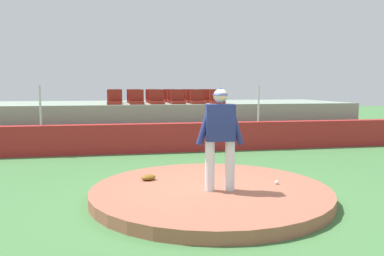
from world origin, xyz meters
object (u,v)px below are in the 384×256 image
at_px(baseball, 277,182).
at_px(stadium_chair_17, 206,98).
at_px(stadium_chair_8, 155,99).
at_px(stadium_chair_14, 152,98).
at_px(stadium_chair_6, 115,99).
at_px(pitcher, 220,131).
at_px(stadium_chair_4, 197,99).
at_px(stadium_chair_10, 193,99).
at_px(stadium_chair_15, 170,98).
at_px(fielding_glove, 148,177).
at_px(stadium_chair_5, 217,99).
at_px(stadium_chair_2, 157,100).
at_px(stadium_chair_0, 114,100).
at_px(stadium_chair_13, 133,98).
at_px(stadium_chair_9, 174,99).
at_px(stadium_chair_11, 210,99).
at_px(stadium_chair_16, 188,98).
at_px(stadium_chair_1, 137,100).
at_px(stadium_chair_7, 135,99).
at_px(stadium_chair_3, 178,99).

distance_m(baseball, stadium_chair_17, 8.36).
distance_m(stadium_chair_8, stadium_chair_14, 0.88).
bearing_deg(stadium_chair_14, stadium_chair_6, 31.82).
distance_m(pitcher, stadium_chair_4, 6.74).
bearing_deg(stadium_chair_10, stadium_chair_15, -51.67).
distance_m(fielding_glove, stadium_chair_5, 6.52).
xyz_separation_m(stadium_chair_2, stadium_chair_10, (1.41, 0.87, 0.00)).
distance_m(stadium_chair_0, stadium_chair_5, 3.55).
bearing_deg(stadium_chair_10, fielding_glove, 71.85).
bearing_deg(stadium_chair_13, stadium_chair_5, 148.00).
xyz_separation_m(baseball, fielding_glove, (-2.36, 0.77, 0.02)).
bearing_deg(stadium_chair_9, stadium_chair_4, 127.51).
relative_size(stadium_chair_4, stadium_chair_9, 1.00).
bearing_deg(fielding_glove, pitcher, 118.41).
height_order(stadium_chair_10, stadium_chair_11, same).
relative_size(stadium_chair_4, stadium_chair_16, 1.00).
relative_size(stadium_chair_8, stadium_chair_16, 1.00).
xyz_separation_m(stadium_chair_1, stadium_chair_13, (-0.05, 1.82, 0.00)).
bearing_deg(stadium_chair_10, stadium_chair_17, -127.31).
bearing_deg(stadium_chair_7, stadium_chair_6, -0.52).
relative_size(stadium_chair_9, stadium_chair_15, 1.00).
distance_m(baseball, stadium_chair_14, 8.49).
relative_size(stadium_chair_4, stadium_chair_7, 1.00).
bearing_deg(stadium_chair_8, stadium_chair_4, 147.90).
relative_size(stadium_chair_9, stadium_chair_16, 1.00).
distance_m(stadium_chair_6, stadium_chair_14, 1.64).
height_order(baseball, stadium_chair_3, stadium_chair_3).
xyz_separation_m(stadium_chair_9, stadium_chair_14, (-0.74, 0.87, 0.00)).
relative_size(stadium_chair_7, stadium_chair_17, 1.00).
bearing_deg(stadium_chair_7, stadium_chair_0, 50.85).
height_order(baseball, stadium_chair_16, stadium_chair_16).
bearing_deg(stadium_chair_17, stadium_chair_8, 23.23).
height_order(baseball, stadium_chair_5, stadium_chair_5).
distance_m(stadium_chair_4, stadium_chair_7, 2.29).
height_order(stadium_chair_4, stadium_chair_13, same).
relative_size(stadium_chair_6, stadium_chair_17, 1.00).
distance_m(stadium_chair_2, stadium_chair_6, 1.67).
xyz_separation_m(stadium_chair_2, stadium_chair_11, (2.07, 0.87, 0.00)).
bearing_deg(stadium_chair_17, stadium_chair_7, 17.62).
bearing_deg(stadium_chair_5, stadium_chair_1, 0.63).
distance_m(pitcher, stadium_chair_17, 8.62).
xyz_separation_m(stadium_chair_3, stadium_chair_4, (0.69, -0.01, 0.00)).
distance_m(stadium_chair_8, stadium_chair_17, 2.30).
xyz_separation_m(stadium_chair_1, stadium_chair_16, (2.07, 1.79, 0.00)).
bearing_deg(baseball, stadium_chair_2, 104.06).
height_order(pitcher, stadium_chair_6, pitcher).
height_order(stadium_chair_8, stadium_chair_13, same).
relative_size(stadium_chair_1, stadium_chair_9, 1.00).
distance_m(stadium_chair_5, stadium_chair_7, 2.95).
relative_size(stadium_chair_7, stadium_chair_15, 1.00).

